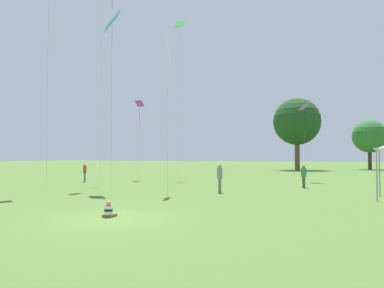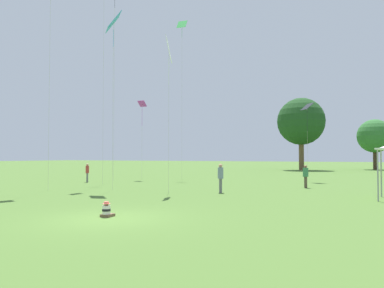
# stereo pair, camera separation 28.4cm
# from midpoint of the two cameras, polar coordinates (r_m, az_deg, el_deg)

# --- Properties ---
(ground_plane) EXTENTS (300.00, 300.00, 0.00)m
(ground_plane) POSITION_cam_midpoint_polar(r_m,az_deg,el_deg) (13.75, -11.85, -11.06)
(ground_plane) COLOR #4C702D
(seated_toddler) EXTENTS (0.40, 0.48, 0.57)m
(seated_toddler) POSITION_cam_midpoint_polar(r_m,az_deg,el_deg) (14.11, -12.30, -9.88)
(seated_toddler) COLOR brown
(seated_toddler) RESTS_ON ground
(person_standing_0) EXTENTS (0.40, 0.40, 1.59)m
(person_standing_0) POSITION_cam_midpoint_polar(r_m,az_deg,el_deg) (32.94, -15.43, -3.97)
(person_standing_0) COLOR slate
(person_standing_0) RESTS_ON ground
(person_standing_1) EXTENTS (0.52, 0.52, 1.59)m
(person_standing_1) POSITION_cam_midpoint_polar(r_m,az_deg,el_deg) (27.43, 17.21, -4.45)
(person_standing_1) COLOR brown
(person_standing_1) RESTS_ON ground
(person_standing_3) EXTENTS (0.44, 0.44, 1.75)m
(person_standing_3) POSITION_cam_midpoint_polar(r_m,az_deg,el_deg) (22.76, 4.73, -4.79)
(person_standing_3) COLOR slate
(person_standing_3) RESTS_ON ground
(kite_0) EXTENTS (1.69, 1.67, 11.77)m
(kite_0) POSITION_cam_midpoint_polar(r_m,az_deg,el_deg) (26.66, -11.57, 17.40)
(kite_0) COLOR #339EDB
(kite_0) RESTS_ON ground
(kite_1) EXTENTS (0.76, 0.58, 7.52)m
(kite_1) POSITION_cam_midpoint_polar(r_m,az_deg,el_deg) (36.31, -7.39, 5.61)
(kite_1) COLOR #B738C6
(kite_1) RESTS_ON ground
(kite_2) EXTENTS (1.03, 0.64, 15.99)m
(kite_2) POSITION_cam_midpoint_polar(r_m,az_deg,el_deg) (39.49, -1.33, 16.85)
(kite_2) COLOR green
(kite_2) RESTS_ON ground
(kite_5) EXTENTS (0.87, 1.42, 9.51)m
(kite_5) POSITION_cam_midpoint_polar(r_m,az_deg,el_deg) (23.82, -3.19, 13.89)
(kite_5) COLOR white
(kite_5) RESTS_ON ground
(kite_6) EXTENTS (1.26, 1.26, 6.95)m
(kite_6) POSITION_cam_midpoint_polar(r_m,az_deg,el_deg) (34.96, 17.36, 5.19)
(kite_6) COLOR #1E2328
(kite_6) RESTS_ON ground
(distant_tree_0) EXTENTS (5.55, 5.55, 8.37)m
(distant_tree_0) POSITION_cam_midpoint_polar(r_m,az_deg,el_deg) (69.19, 26.17, 1.09)
(distant_tree_0) COLOR #473323
(distant_tree_0) RESTS_ON ground
(distant_tree_1) EXTENTS (7.56, 7.56, 11.60)m
(distant_tree_1) POSITION_cam_midpoint_polar(r_m,az_deg,el_deg) (62.71, 16.41, 3.28)
(distant_tree_1) COLOR brown
(distant_tree_1) RESTS_ON ground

